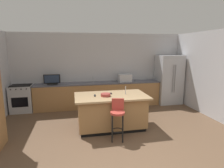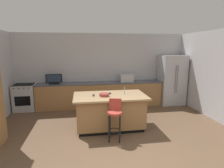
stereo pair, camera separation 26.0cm
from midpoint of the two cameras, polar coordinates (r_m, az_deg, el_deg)
The scene contains 14 objects.
wall_back at distance 7.16m, azimuth -2.06°, elevation 4.49°, with size 6.87×0.12×2.70m, color #BCBCC1.
wall_right at distance 6.48m, azimuth 30.43°, elevation 2.28°, with size 0.12×4.66×2.70m, color #BCBCC1.
counter_back at distance 6.94m, azimuth -2.48°, elevation -3.23°, with size 4.59×0.62×0.91m.
kitchen_island at distance 5.09m, azimuth 0.87°, elevation -8.36°, with size 1.93×1.10×0.92m.
refrigerator at distance 7.60m, azimuth 18.74°, elevation 1.19°, with size 0.93×0.78×1.89m.
range_oven at distance 7.14m, azimuth -24.23°, elevation -3.74°, with size 0.72×0.63×0.93m.
microwave at distance 7.00m, azimuth 5.53°, elevation 1.83°, with size 0.48×0.36×0.28m, color #B7BABF.
tv_monitor at distance 6.77m, azimuth -16.35°, elevation 1.32°, with size 0.56×0.16×0.36m.
sink_faucet_back at distance 6.90m, azimuth -4.24°, elevation 1.54°, with size 0.02×0.02×0.24m, color #B2B2B7.
sink_faucet_island at distance 5.02m, azimuth 5.35°, elevation -2.03°, with size 0.02×0.02×0.22m, color #B2B2B7.
bar_stool_center at distance 4.41m, azimuth 2.58°, elevation -9.80°, with size 0.35×0.37×0.99m.
fruit_bowl at distance 4.86m, azimuth -0.90°, elevation -3.33°, with size 0.25×0.25×0.07m, color #993833.
cell_phone at distance 5.13m, azimuth 0.77°, elevation -2.92°, with size 0.07×0.15×0.01m, color black.
tv_remote at distance 4.92m, azimuth -4.20°, elevation -3.48°, with size 0.04×0.17×0.02m, color black.
Camera 2 is at (-0.76, -2.83, 2.16)m, focal length 29.75 mm.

